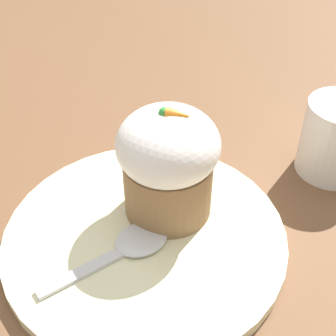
{
  "coord_description": "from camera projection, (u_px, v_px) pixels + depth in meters",
  "views": [
    {
      "loc": [
        0.08,
        -0.27,
        0.31
      ],
      "look_at": [
        0.01,
        0.03,
        0.06
      ],
      "focal_mm": 50.0,
      "sensor_mm": 36.0,
      "label": 1
    }
  ],
  "objects": [
    {
      "name": "ground_plane",
      "position": [
        145.0,
        241.0,
        0.41
      ],
      "size": [
        4.0,
        4.0,
        0.0
      ],
      "primitive_type": "plane",
      "color": "brown"
    },
    {
      "name": "dessert_plate",
      "position": [
        145.0,
        237.0,
        0.41
      ],
      "size": [
        0.24,
        0.24,
        0.01
      ],
      "color": "beige",
      "rests_on": "ground_plane"
    },
    {
      "name": "carrot_cake",
      "position": [
        168.0,
        162.0,
        0.39
      ],
      "size": [
        0.09,
        0.09,
        0.11
      ],
      "color": "olive",
      "rests_on": "dessert_plate"
    },
    {
      "name": "spoon",
      "position": [
        133.0,
        246.0,
        0.39
      ],
      "size": [
        0.1,
        0.1,
        0.01
      ],
      "color": "silver",
      "rests_on": "dessert_plate"
    }
  ]
}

